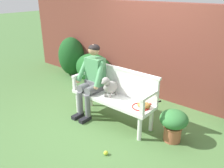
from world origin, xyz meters
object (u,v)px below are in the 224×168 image
object	(u,v)px
person_seated	(92,77)
tennis_ball	(106,153)
dog_on_bench	(109,86)
tennis_racket	(142,106)
garden_bench	(112,100)
potted_plant	(174,123)
baseball_glove	(144,105)

from	to	relation	value
person_seated	tennis_ball	world-z (taller)	person_seated
person_seated	dog_on_bench	xyz separation A→B (m)	(0.41, 0.01, -0.07)
tennis_racket	tennis_ball	distance (m)	0.95
garden_bench	potted_plant	distance (m)	1.14
dog_on_bench	tennis_racket	size ratio (longest dim) A/B	0.68
garden_bench	tennis_racket	xyz separation A→B (m)	(0.61, 0.03, 0.08)
tennis_racket	garden_bench	bearing A→B (deg)	-177.62
dog_on_bench	tennis_racket	xyz separation A→B (m)	(0.67, 0.03, -0.18)
dog_on_bench	baseball_glove	xyz separation A→B (m)	(0.70, 0.03, -0.15)
garden_bench	potted_plant	xyz separation A→B (m)	(1.13, 0.15, -0.09)
baseball_glove	potted_plant	world-z (taller)	baseball_glove
garden_bench	person_seated	xyz separation A→B (m)	(-0.46, -0.01, 0.34)
dog_on_bench	baseball_glove	distance (m)	0.72
garden_bench	tennis_racket	world-z (taller)	tennis_racket
dog_on_bench	baseball_glove	world-z (taller)	dog_on_bench
person_seated	garden_bench	bearing A→B (deg)	1.26
dog_on_bench	tennis_racket	distance (m)	0.69
garden_bench	tennis_ball	xyz separation A→B (m)	(0.55, -0.80, -0.38)
garden_bench	tennis_ball	bearing A→B (deg)	-55.69
garden_bench	baseball_glove	bearing A→B (deg)	1.96
tennis_racket	potted_plant	distance (m)	0.55
baseball_glove	potted_plant	bearing A→B (deg)	-6.80
potted_plant	garden_bench	bearing A→B (deg)	-172.38
person_seated	tennis_ball	distance (m)	1.47
dog_on_bench	tennis_ball	distance (m)	1.19
baseball_glove	potted_plant	distance (m)	0.53
garden_bench	potted_plant	size ratio (longest dim) A/B	3.02
tennis_racket	tennis_ball	size ratio (longest dim) A/B	8.77
garden_bench	person_seated	distance (m)	0.57
garden_bench	dog_on_bench	xyz separation A→B (m)	(-0.05, -0.00, 0.26)
dog_on_bench	potted_plant	world-z (taller)	dog_on_bench
baseball_glove	tennis_racket	bearing A→B (deg)	153.02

